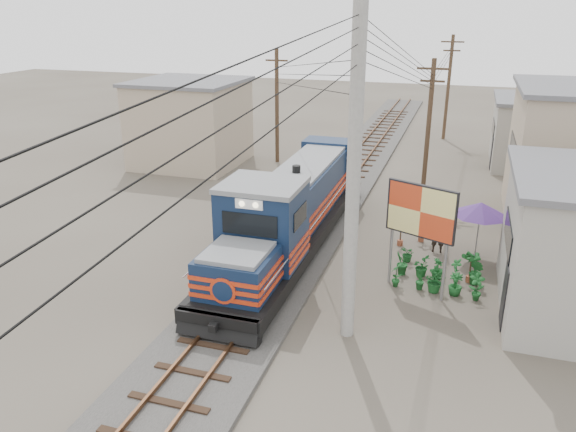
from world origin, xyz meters
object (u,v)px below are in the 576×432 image
(billboard, at_px, (421,214))
(vendor, at_px, (438,233))
(market_umbrella, at_px, (481,209))
(locomotive, at_px, (292,211))

(billboard, relative_size, vendor, 2.33)
(billboard, bearing_deg, vendor, 105.14)
(vendor, bearing_deg, market_umbrella, 167.64)
(locomotive, xyz_separation_m, vendor, (5.70, 1.47, -0.80))
(billboard, bearing_deg, locomotive, -179.77)
(billboard, relative_size, market_umbrella, 1.60)
(market_umbrella, bearing_deg, billboard, -119.91)
(market_umbrella, distance_m, vendor, 1.93)
(locomotive, height_order, vendor, locomotive)
(billboard, height_order, vendor, billboard)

